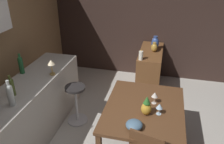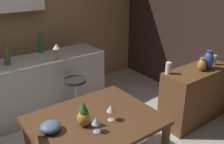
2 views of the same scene
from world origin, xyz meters
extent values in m
cube|color=#33231E|center=(2.55, 0.30, 1.30)|extent=(0.10, 4.40, 2.60)
cube|color=#56351E|center=(0.13, -0.23, 0.72)|extent=(1.23, 1.00, 0.04)
cube|color=#56351E|center=(0.69, 0.22, 0.35)|extent=(0.06, 0.06, 0.70)
cube|color=#56351E|center=(0.69, -0.68, 0.35)|extent=(0.06, 0.06, 0.70)
cube|color=#B2ADA3|center=(0.13, 1.41, 0.45)|extent=(2.10, 0.60, 0.90)
cube|color=brown|center=(1.92, -0.16, 0.41)|extent=(1.10, 0.44, 0.82)
cylinder|color=#262323|center=(0.51, 0.89, 0.64)|extent=(0.32, 0.32, 0.04)
cylinder|color=silver|center=(0.51, 0.89, 0.32)|extent=(0.04, 0.04, 0.62)
cylinder|color=silver|center=(0.51, 0.89, 0.01)|extent=(0.34, 0.34, 0.03)
cylinder|color=silver|center=(0.25, -0.35, 0.74)|extent=(0.06, 0.06, 0.00)
cylinder|color=silver|center=(0.25, -0.35, 0.79)|extent=(0.01, 0.01, 0.10)
cone|color=silver|center=(0.25, -0.35, 0.87)|extent=(0.08, 0.08, 0.07)
cylinder|color=silver|center=(0.03, -0.42, 0.74)|extent=(0.06, 0.06, 0.00)
cylinder|color=silver|center=(0.03, -0.42, 0.79)|extent=(0.01, 0.01, 0.08)
cone|color=silver|center=(0.03, -0.42, 0.86)|extent=(0.08, 0.08, 0.06)
ellipsoid|color=gold|center=(-0.01, -0.27, 0.82)|extent=(0.13, 0.13, 0.16)
cone|color=#2D6B28|center=(-0.01, -0.27, 0.95)|extent=(0.09, 0.09, 0.10)
ellipsoid|color=slate|center=(-0.31, -0.16, 0.79)|extent=(0.19, 0.19, 0.10)
cylinder|color=#1E592D|center=(0.34, 1.65, 1.01)|extent=(0.07, 0.07, 0.23)
sphere|color=#1E592D|center=(0.34, 1.65, 1.13)|extent=(0.07, 0.07, 0.07)
cylinder|color=#1E592D|center=(0.34, 1.65, 1.18)|extent=(0.03, 0.03, 0.06)
cylinder|color=silver|center=(-0.43, 1.28, 1.02)|extent=(0.08, 0.08, 0.24)
sphere|color=silver|center=(-0.43, 1.28, 1.14)|extent=(0.08, 0.08, 0.08)
cylinder|color=silver|center=(-0.43, 1.28, 1.20)|extent=(0.03, 0.03, 0.07)
cylinder|color=#475623|center=(-0.23, 1.41, 1.00)|extent=(0.08, 0.08, 0.20)
sphere|color=#475623|center=(-0.23, 1.41, 1.10)|extent=(0.08, 0.08, 0.08)
cylinder|color=#475623|center=(-0.23, 1.41, 1.15)|extent=(0.03, 0.03, 0.06)
cylinder|color=#A58447|center=(0.40, 1.18, 0.91)|extent=(0.08, 0.08, 0.02)
cylinder|color=#A58447|center=(0.40, 1.18, 0.99)|extent=(0.02, 0.02, 0.15)
cone|color=beige|center=(0.40, 1.18, 1.10)|extent=(0.11, 0.11, 0.07)
cylinder|color=white|center=(1.45, -0.01, 0.90)|extent=(0.08, 0.08, 0.16)
ellipsoid|color=yellow|center=(1.45, -0.01, 0.99)|extent=(0.01, 0.01, 0.03)
cylinder|color=white|center=(2.25, -0.18, 0.89)|extent=(0.07, 0.07, 0.14)
ellipsoid|color=yellow|center=(2.25, -0.18, 0.97)|extent=(0.01, 0.01, 0.03)
ellipsoid|color=#B78C38|center=(1.90, -0.21, 0.91)|extent=(0.12, 0.12, 0.17)
cylinder|color=#B78C38|center=(1.90, -0.21, 1.00)|extent=(0.07, 0.07, 0.02)
ellipsoid|color=#334C8C|center=(2.04, -0.22, 0.94)|extent=(0.15, 0.15, 0.25)
cylinder|color=#334C8C|center=(2.04, -0.22, 1.08)|extent=(0.08, 0.08, 0.02)
camera|label=1|loc=(-2.30, -0.39, 2.47)|focal=36.31mm
camera|label=2|loc=(-0.97, -2.01, 2.12)|focal=39.39mm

